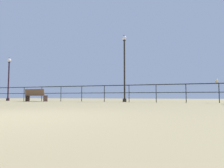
{
  "coord_description": "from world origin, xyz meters",
  "views": [
    {
      "loc": [
        2.86,
        -2.44,
        0.36
      ],
      "look_at": [
        -1.0,
        8.85,
        1.17
      ],
      "focal_mm": 29.79,
      "sensor_mm": 36.0,
      "label": 1
    }
  ],
  "objects": [
    {
      "name": "lamppost_center",
      "position": [
        -0.39,
        9.69,
        2.56
      ],
      "size": [
        0.29,
        0.29,
        4.63
      ],
      "color": "black",
      "rests_on": "ground_plane"
    },
    {
      "name": "seagull_on_rail",
      "position": [
        5.07,
        9.33,
        1.22
      ],
      "size": [
        0.2,
        0.45,
        0.22
      ],
      "color": "beige",
      "rests_on": "pier_railing"
    },
    {
      "name": "ground_plane",
      "position": [
        0.0,
        0.0,
        0.0
      ],
      "size": [
        60.0,
        60.0,
        0.0
      ],
      "primitive_type": "plane",
      "color": "#8A7C56"
    },
    {
      "name": "pier_railing",
      "position": [
        -0.0,
        9.35,
        0.82
      ],
      "size": [
        24.2,
        0.05,
        1.12
      ],
      "color": "black",
      "rests_on": "ground_plane"
    },
    {
      "name": "lamppost_left",
      "position": [
        -10.69,
        9.69,
        2.11
      ],
      "size": [
        0.3,
        0.3,
        3.75
      ],
      "color": "black",
      "rests_on": "ground_plane"
    },
    {
      "name": "bench_far_left",
      "position": [
        -6.83,
        8.6,
        0.51
      ],
      "size": [
        1.8,
        0.67,
        0.9
      ],
      "color": "brown",
      "rests_on": "ground_plane"
    }
  ]
}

